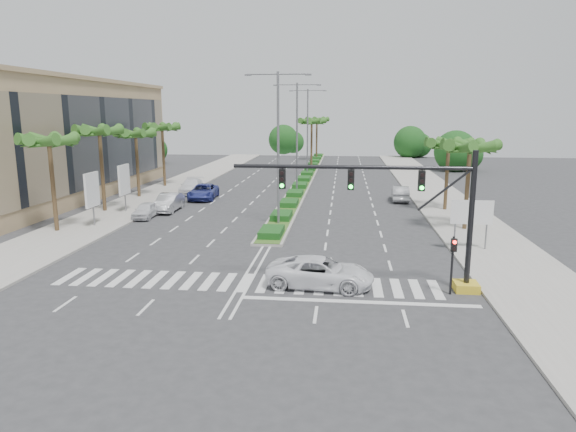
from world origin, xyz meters
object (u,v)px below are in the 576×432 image
at_px(car_parked_c, 203,192).
at_px(car_right, 400,193).
at_px(car_crossing, 320,272).
at_px(car_parked_b, 169,202).
at_px(car_parked_d, 192,186).
at_px(car_parked_a, 146,210).

relative_size(car_parked_c, car_right, 1.21).
bearing_deg(car_crossing, car_parked_b, 43.08).
height_order(car_parked_d, car_right, car_parked_d).
height_order(car_parked_a, car_parked_c, car_parked_c).
xyz_separation_m(car_parked_c, car_right, (20.37, 1.15, -0.01)).
height_order(car_parked_c, car_parked_d, car_parked_d).
relative_size(car_parked_b, car_crossing, 0.88).
bearing_deg(car_parked_a, car_crossing, -47.83).
bearing_deg(car_parked_a, car_parked_c, 74.16).
relative_size(car_parked_d, car_right, 1.17).
bearing_deg(car_parked_d, car_crossing, -68.60).
height_order(car_parked_a, car_crossing, car_crossing).
bearing_deg(car_parked_a, car_parked_b, 70.83).
bearing_deg(car_parked_c, car_parked_d, 117.75).
distance_m(car_parked_a, car_right, 25.27).
bearing_deg(car_parked_a, car_parked_d, 87.64).
height_order(car_parked_b, car_right, car_parked_b).
bearing_deg(car_right, car_parked_c, 6.20).
xyz_separation_m(car_parked_a, car_parked_c, (2.37, 9.89, 0.12)).
distance_m(car_parked_d, car_crossing, 33.62).
relative_size(car_parked_a, car_parked_b, 0.79).
xyz_separation_m(car_parked_b, car_right, (21.79, 7.89, -0.04)).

